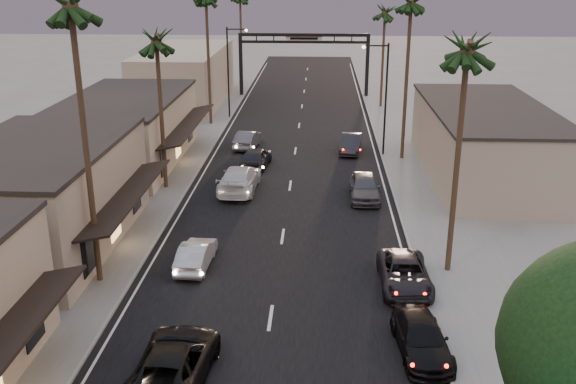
# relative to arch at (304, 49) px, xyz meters

# --- Properties ---
(ground) EXTENTS (200.00, 200.00, 0.00)m
(ground) POSITION_rel_arch_xyz_m (0.00, -30.00, -5.53)
(ground) COLOR slate
(ground) RESTS_ON ground
(road) EXTENTS (14.00, 120.00, 0.02)m
(road) POSITION_rel_arch_xyz_m (0.00, -25.00, -5.53)
(road) COLOR black
(road) RESTS_ON ground
(sidewalk_left) EXTENTS (5.00, 92.00, 0.12)m
(sidewalk_left) POSITION_rel_arch_xyz_m (-9.50, -18.00, -5.47)
(sidewalk_left) COLOR slate
(sidewalk_left) RESTS_ON ground
(sidewalk_right) EXTENTS (5.00, 92.00, 0.12)m
(sidewalk_right) POSITION_rel_arch_xyz_m (9.50, -18.00, -5.47)
(sidewalk_right) COLOR slate
(sidewalk_right) RESTS_ON ground
(storefront_mid) EXTENTS (8.00, 14.00, 5.50)m
(storefront_mid) POSITION_rel_arch_xyz_m (-13.00, -44.00, -2.78)
(storefront_mid) COLOR #A39582
(storefront_mid) RESTS_ON ground
(storefront_far) EXTENTS (8.00, 16.00, 5.00)m
(storefront_far) POSITION_rel_arch_xyz_m (-13.00, -28.00, -3.03)
(storefront_far) COLOR tan
(storefront_far) RESTS_ON ground
(storefront_dist) EXTENTS (8.00, 20.00, 6.00)m
(storefront_dist) POSITION_rel_arch_xyz_m (-13.00, -5.00, -2.53)
(storefront_dist) COLOR #A39582
(storefront_dist) RESTS_ON ground
(building_right) EXTENTS (8.00, 18.00, 5.00)m
(building_right) POSITION_rel_arch_xyz_m (14.00, -30.00, -3.03)
(building_right) COLOR #A39582
(building_right) RESTS_ON ground
(arch) EXTENTS (15.20, 0.40, 7.27)m
(arch) POSITION_rel_arch_xyz_m (0.00, 0.00, 0.00)
(arch) COLOR black
(arch) RESTS_ON ground
(streetlight_right) EXTENTS (2.13, 0.30, 9.00)m
(streetlight_right) POSITION_rel_arch_xyz_m (6.92, -25.00, -0.20)
(streetlight_right) COLOR black
(streetlight_right) RESTS_ON ground
(streetlight_left) EXTENTS (2.13, 0.30, 9.00)m
(streetlight_left) POSITION_rel_arch_xyz_m (-6.92, -12.00, -0.20)
(streetlight_left) COLOR black
(streetlight_left) RESTS_ON ground
(palm_lc) EXTENTS (3.20, 3.20, 12.20)m
(palm_lc) POSITION_rel_arch_xyz_m (-8.60, -34.00, 4.94)
(palm_lc) COLOR #38281C
(palm_lc) RESTS_ON ground
(palm_ra) EXTENTS (3.20, 3.20, 13.20)m
(palm_ra) POSITION_rel_arch_xyz_m (8.60, -46.00, 5.91)
(palm_ra) COLOR #38281C
(palm_ra) RESTS_ON ground
(palm_rc) EXTENTS (3.20, 3.20, 12.20)m
(palm_rc) POSITION_rel_arch_xyz_m (8.60, -6.00, 4.94)
(palm_rc) COLOR #38281C
(palm_rc) RESTS_ON ground
(oncoming_pickup) EXTENTS (3.01, 5.91, 1.60)m
(oncoming_pickup) POSITION_rel_arch_xyz_m (-3.22, -55.71, -4.73)
(oncoming_pickup) COLOR black
(oncoming_pickup) RESTS_ON ground
(oncoming_silver) EXTENTS (1.59, 4.15, 1.35)m
(oncoming_silver) POSITION_rel_arch_xyz_m (-4.20, -46.08, -4.86)
(oncoming_silver) COLOR #A9AAAF
(oncoming_silver) RESTS_ON ground
(oncoming_white) EXTENTS (2.71, 6.10, 1.74)m
(oncoming_white) POSITION_rel_arch_xyz_m (-3.42, -34.22, -4.66)
(oncoming_white) COLOR silver
(oncoming_white) RESTS_ON ground
(oncoming_dgrey) EXTENTS (2.38, 4.83, 1.58)m
(oncoming_dgrey) POSITION_rel_arch_xyz_m (-2.85, -28.72, -4.74)
(oncoming_dgrey) COLOR black
(oncoming_dgrey) RESTS_ON ground
(oncoming_grey_far) EXTENTS (2.15, 4.65, 1.48)m
(oncoming_grey_far) POSITION_rel_arch_xyz_m (-4.08, -23.22, -4.79)
(oncoming_grey_far) COLOR #4C4C51
(oncoming_grey_far) RESTS_ON ground
(curbside_near) EXTENTS (2.37, 5.06, 1.40)m
(curbside_near) POSITION_rel_arch_xyz_m (6.20, -47.83, -4.83)
(curbside_near) COLOR black
(curbside_near) RESTS_ON ground
(curbside_black) EXTENTS (2.30, 4.81, 1.35)m
(curbside_black) POSITION_rel_arch_xyz_m (6.20, -53.33, -4.86)
(curbside_black) COLOR black
(curbside_black) RESTS_ON ground
(curbside_grey) EXTENTS (1.93, 4.80, 1.63)m
(curbside_grey) POSITION_rel_arch_xyz_m (5.03, -35.39, -4.72)
(curbside_grey) COLOR #47484C
(curbside_grey) RESTS_ON ground
(curbside_far) EXTENTS (2.06, 4.64, 1.48)m
(curbside_far) POSITION_rel_arch_xyz_m (4.57, -24.15, -4.79)
(curbside_far) COLOR black
(curbside_far) RESTS_ON ground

